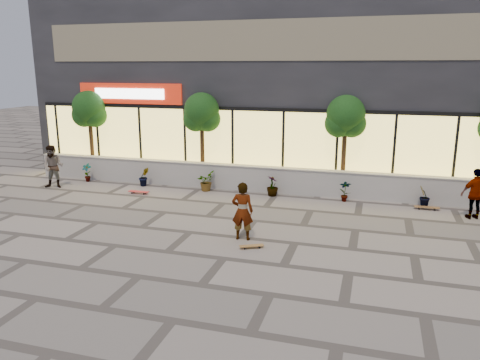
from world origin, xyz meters
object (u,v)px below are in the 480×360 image
(tree_midwest, at_px, (202,115))
(skateboard_left, at_px, (139,192))
(tree_west, at_px, (89,111))
(skateboard_center, at_px, (252,246))
(tree_mideast, at_px, (346,119))
(skateboard_right_near, at_px, (427,207))
(skater_center, at_px, (242,211))
(skater_left, at_px, (53,167))
(skater_right_near, at_px, (476,194))

(tree_midwest, bearing_deg, skateboard_left, -126.34)
(tree_west, relative_size, skateboard_left, 4.60)
(skateboard_left, bearing_deg, skateboard_center, -36.65)
(tree_mideast, height_order, skateboard_right_near, tree_mideast)
(tree_west, bearing_deg, skater_center, -34.19)
(tree_mideast, distance_m, skateboard_left, 8.69)
(skater_left, relative_size, skateboard_right_near, 2.09)
(tree_west, xyz_separation_m, skater_left, (-0.18, -2.58, -2.08))
(skater_left, bearing_deg, skateboard_right_near, -12.30)
(tree_west, xyz_separation_m, skateboard_left, (3.69, -2.47, -2.90))
(skateboard_left, relative_size, skateboard_right_near, 0.99)
(tree_mideast, bearing_deg, skater_left, -167.56)
(tree_west, height_order, tree_mideast, same)
(tree_midwest, xyz_separation_m, tree_mideast, (6.00, 0.00, 0.00))
(skateboard_left, bearing_deg, tree_west, 146.00)
(tree_west, bearing_deg, tree_midwest, 0.00)
(skateboard_center, bearing_deg, skater_left, 128.52)
(skater_right_near, bearing_deg, skateboard_right_near, -43.06)
(tree_midwest, bearing_deg, skater_center, -59.83)
(tree_west, bearing_deg, skateboard_left, -33.79)
(skater_right_near, bearing_deg, skater_center, 11.67)
(skateboard_left, bearing_deg, skater_left, -178.58)
(tree_mideast, xyz_separation_m, skater_center, (-2.41, -6.18, -2.12))
(skateboard_left, bearing_deg, tree_midwest, 53.46)
(tree_mideast, relative_size, skateboard_right_near, 4.53)
(skateboard_center, distance_m, skateboard_left, 7.28)
(skater_center, bearing_deg, skateboard_center, 119.88)
(skater_right_near, height_order, skateboard_left, skater_right_near)
(skater_left, relative_size, skateboard_left, 2.12)
(tree_mideast, xyz_separation_m, skateboard_left, (-7.81, -2.47, -2.90))
(skater_center, xyz_separation_m, skater_right_near, (6.91, 4.04, -0.01))
(skater_right_near, bearing_deg, skater_left, -17.10)
(skater_center, bearing_deg, tree_midwest, -66.11)
(skateboard_left, distance_m, skateboard_right_near, 10.96)
(skateboard_center, xyz_separation_m, skateboard_right_near, (5.06, 5.29, 0.02))
(skateboard_center, bearing_deg, skateboard_right_near, 18.21)
(tree_mideast, distance_m, skateboard_right_near, 4.50)
(tree_mideast, distance_m, skateboard_center, 7.64)
(tree_midwest, xyz_separation_m, skater_left, (-5.68, -2.58, -2.08))
(tree_west, distance_m, skater_center, 11.19)
(tree_midwest, relative_size, skater_center, 2.25)
(tree_west, height_order, skateboard_right_near, tree_west)
(skateboard_center, bearing_deg, skater_right_near, 7.71)
(skater_center, relative_size, skater_right_near, 1.01)
(skater_left, relative_size, skateboard_center, 2.60)
(tree_west, distance_m, skater_left, 3.32)
(skateboard_right_near, bearing_deg, skater_right_near, -26.27)
(skater_left, bearing_deg, tree_west, 69.49)
(tree_mideast, height_order, skater_center, tree_mideast)
(tree_west, height_order, skater_center, tree_west)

